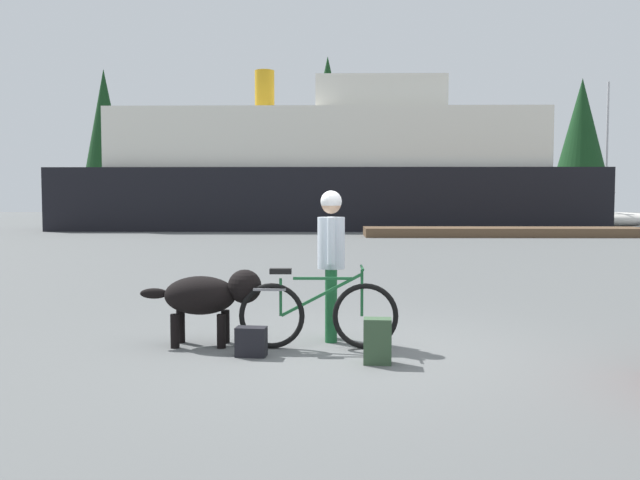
{
  "coord_description": "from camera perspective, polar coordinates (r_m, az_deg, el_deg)",
  "views": [
    {
      "loc": [
        -0.19,
        -7.19,
        1.66
      ],
      "look_at": [
        -0.32,
        1.08,
        1.15
      ],
      "focal_mm": 37.03,
      "sensor_mm": 36.0,
      "label": 1
    }
  ],
  "objects": [
    {
      "name": "dog",
      "position": [
        7.61,
        -9.55,
        -4.73
      ],
      "size": [
        1.39,
        0.51,
        0.87
      ],
      "color": "black",
      "rests_on": "ground_plane"
    },
    {
      "name": "bicycle",
      "position": [
        7.37,
        -0.23,
        -6.37
      ],
      "size": [
        1.78,
        0.44,
        0.92
      ],
      "color": "black",
      "rests_on": "ground_plane"
    },
    {
      "name": "sailboat_moored",
      "position": [
        43.48,
        23.41,
        1.7
      ],
      "size": [
        7.58,
        2.12,
        8.69
      ],
      "color": "silver",
      "rests_on": "ground_plane"
    },
    {
      "name": "pine_tree_center",
      "position": [
        53.82,
        0.67,
        10.41
      ],
      "size": [
        4.39,
        4.39,
        13.09
      ],
      "color": "#4C331E",
      "rests_on": "ground_plane"
    },
    {
      "name": "pine_tree_far_right",
      "position": [
        59.24,
        21.66,
        8.77
      ],
      "size": [
        4.35,
        4.35,
        11.64
      ],
      "color": "#4C331E",
      "rests_on": "ground_plane"
    },
    {
      "name": "handbag_pannier",
      "position": [
        7.1,
        -5.96,
        -8.73
      ],
      "size": [
        0.34,
        0.21,
        0.31
      ],
      "primitive_type": "cube",
      "rotation": [
        0.0,
        0.0,
        -0.11
      ],
      "color": "black",
      "rests_on": "ground_plane"
    },
    {
      "name": "person_cyclist",
      "position": [
        7.72,
        0.97,
        -0.86
      ],
      "size": [
        0.32,
        0.53,
        1.76
      ],
      "color": "#19592D",
      "rests_on": "ground_plane"
    },
    {
      "name": "pine_tree_far_left",
      "position": [
        58.63,
        -18.13,
        9.37
      ],
      "size": [
        3.5,
        3.5,
        12.51
      ],
      "color": "#4C331E",
      "rests_on": "ground_plane"
    },
    {
      "name": "dock_pier",
      "position": [
        30.83,
        15.58,
        0.67
      ],
      "size": [
        12.55,
        2.56,
        0.4
      ],
      "primitive_type": "cube",
      "color": "brown",
      "rests_on": "ground_plane"
    },
    {
      "name": "backpack",
      "position": [
        6.77,
        4.99,
        -8.69
      ],
      "size": [
        0.29,
        0.22,
        0.46
      ],
      "primitive_type": "cube",
      "rotation": [
        0.0,
        0.0,
        -0.07
      ],
      "color": "#334C33",
      "rests_on": "ground_plane"
    },
    {
      "name": "ground_plane",
      "position": [
        7.38,
        2.38,
        -9.49
      ],
      "size": [
        160.0,
        160.0,
        0.0
      ],
      "primitive_type": "plane",
      "color": "#595B5B"
    },
    {
      "name": "ferry_boat",
      "position": [
        37.63,
        0.77,
        5.79
      ],
      "size": [
        29.25,
        7.85,
        8.91
      ],
      "color": "black",
      "rests_on": "ground_plane"
    }
  ]
}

